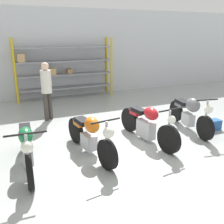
# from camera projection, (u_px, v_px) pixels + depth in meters

# --- Properties ---
(ground_plane) EXTENTS (30.00, 30.00, 0.00)m
(ground_plane) POSITION_uv_depth(u_px,v_px,m) (118.00, 144.00, 6.13)
(ground_plane) COLOR #9EA3A0
(back_wall) EXTENTS (30.00, 0.08, 3.60)m
(back_wall) POSITION_uv_depth(u_px,v_px,m) (65.00, 53.00, 10.44)
(back_wall) COLOR silver
(back_wall) RESTS_ON ground_plane
(shelving_rack) EXTENTS (3.97, 0.63, 2.44)m
(shelving_rack) POSITION_uv_depth(u_px,v_px,m) (63.00, 68.00, 10.21)
(shelving_rack) COLOR gold
(shelving_rack) RESTS_ON ground_plane
(motorcycle_green) EXTENTS (0.70, 2.15, 1.01)m
(motorcycle_green) POSITION_uv_depth(u_px,v_px,m) (27.00, 146.00, 4.90)
(motorcycle_green) COLOR black
(motorcycle_green) RESTS_ON ground_plane
(motorcycle_orange) EXTENTS (0.66, 2.14, 1.01)m
(motorcycle_orange) POSITION_uv_depth(u_px,v_px,m) (90.00, 135.00, 5.46)
(motorcycle_orange) COLOR black
(motorcycle_orange) RESTS_ON ground_plane
(motorcycle_red) EXTENTS (0.60, 2.20, 1.02)m
(motorcycle_red) POSITION_uv_depth(u_px,v_px,m) (147.00, 125.00, 6.17)
(motorcycle_red) COLOR black
(motorcycle_red) RESTS_ON ground_plane
(motorcycle_grey) EXTENTS (0.62, 2.13, 1.05)m
(motorcycle_grey) POSITION_uv_depth(u_px,v_px,m) (190.00, 113.00, 6.89)
(motorcycle_grey) COLOR black
(motorcycle_grey) RESTS_ON ground_plane
(person_browsing) EXTENTS (0.44, 0.44, 1.78)m
(person_browsing) POSITION_uv_depth(u_px,v_px,m) (46.00, 87.00, 7.53)
(person_browsing) COLOR #38332D
(person_browsing) RESTS_ON ground_plane
(toolbox) EXTENTS (0.44, 0.26, 0.28)m
(toolbox) POSITION_uv_depth(u_px,v_px,m) (213.00, 125.00, 7.00)
(toolbox) COLOR #1E4C8C
(toolbox) RESTS_ON ground_plane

